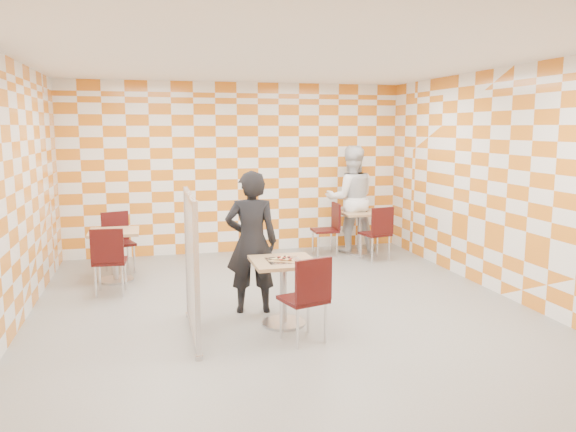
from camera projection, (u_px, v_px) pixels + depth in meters
The scene contains 15 objects.
room_shell at pixel (274, 185), 7.11m from camera, with size 7.00×7.00×7.00m.
main_table at pixel (284, 281), 6.32m from camera, with size 0.70×0.70×0.75m.
second_table at pixel (360, 225), 9.94m from camera, with size 0.70×0.70×0.75m.
empty_table at pixel (115, 247), 8.13m from camera, with size 0.70×0.70×0.75m.
chair_main_front at pixel (308, 293), 5.75m from camera, with size 0.52×0.53×0.92m.
chair_second_front at pixel (379, 229), 9.33m from camera, with size 0.50×0.51×0.92m.
chair_second_side at pixel (330, 225), 9.75m from camera, with size 0.44×0.43×0.92m.
chair_empty_near at pixel (109, 256), 7.40m from camera, with size 0.45×0.46×0.92m.
chair_empty_far at pixel (117, 237), 8.69m from camera, with size 0.53×0.54×0.92m.
partition at pixel (192, 265), 5.92m from camera, with size 0.08×1.38×1.55m.
man_dark at pixel (252, 242), 6.72m from camera, with size 0.63×0.41×1.72m, color black.
man_white at pixel (351, 199), 10.07m from camera, with size 0.93×0.72×1.90m, color white.
pizza_on_foil at pixel (284, 259), 6.27m from camera, with size 0.40×0.40×0.04m.
sport_bottle at pixel (350, 207), 9.89m from camera, with size 0.06×0.06×0.20m.
soda_bottle at pixel (366, 206), 9.93m from camera, with size 0.07×0.07×0.23m.
Camera 1 is at (-1.54, -6.38, 2.22)m, focal length 35.00 mm.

